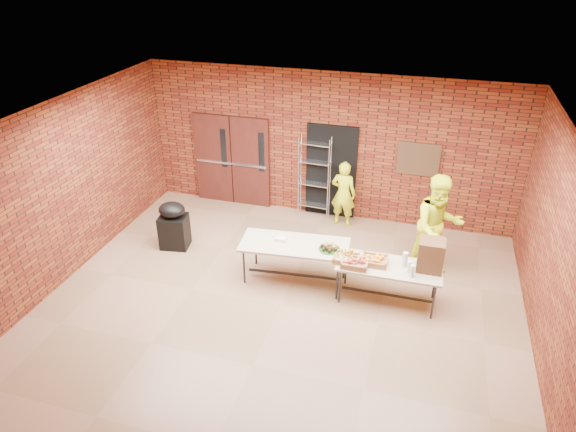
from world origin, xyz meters
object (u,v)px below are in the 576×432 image
at_px(table_right, 389,269).
at_px(covered_grill, 174,225).
at_px(coffee_dispenser, 431,255).
at_px(volunteer_man, 437,227).
at_px(volunteer_woman, 343,194).
at_px(wire_rack, 314,177).
at_px(table_left, 295,247).

xyz_separation_m(table_right, covered_grill, (-4.31, 0.59, -0.16)).
bearing_deg(coffee_dispenser, volunteer_man, 85.96).
distance_m(covered_grill, volunteer_woman, 3.59).
bearing_deg(wire_rack, covered_grill, -135.02).
bearing_deg(covered_grill, volunteer_woman, 22.13).
bearing_deg(covered_grill, wire_rack, 32.16).
bearing_deg(wire_rack, table_left, -80.31).
bearing_deg(table_left, volunteer_woman, 74.10).
xyz_separation_m(wire_rack, covered_grill, (-2.37, -2.07, -0.44)).
distance_m(table_left, covered_grill, 2.68).
height_order(volunteer_woman, volunteer_man, volunteer_man).
bearing_deg(covered_grill, table_right, -16.81).
bearing_deg(volunteer_man, table_right, -147.57).
distance_m(coffee_dispenser, covered_grill, 4.99).
relative_size(table_left, table_right, 1.14).
xyz_separation_m(covered_grill, volunteer_woman, (3.07, 1.85, 0.24)).
bearing_deg(table_left, volunteer_man, 16.49).
height_order(wire_rack, table_left, wire_rack).
bearing_deg(table_left, wire_rack, 90.53).
relative_size(covered_grill, volunteer_man, 0.50).
xyz_separation_m(table_left, coffee_dispenser, (2.31, -0.03, 0.26)).
relative_size(wire_rack, table_right, 1.07).
relative_size(table_right, volunteer_woman, 1.19).
bearing_deg(covered_grill, volunteer_man, -3.53).
xyz_separation_m(coffee_dispenser, covered_grill, (-4.94, 0.50, -0.49)).
distance_m(table_left, coffee_dispenser, 2.33).
bearing_deg(coffee_dispenser, wire_rack, 134.99).
distance_m(table_left, volunteer_woman, 2.37).
height_order(table_right, coffee_dispenser, coffee_dispenser).
bearing_deg(table_left, table_right, -9.35).
bearing_deg(volunteer_man, coffee_dispenser, -118.45).
bearing_deg(coffee_dispenser, volunteer_woman, 128.57).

